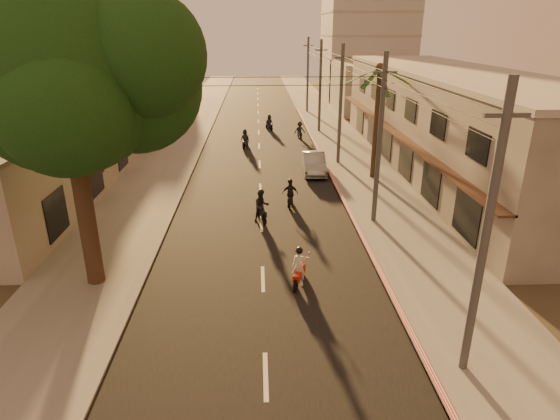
# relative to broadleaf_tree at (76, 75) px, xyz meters

# --- Properties ---
(ground) EXTENTS (160.00, 160.00, 0.00)m
(ground) POSITION_rel_broadleaf_tree_xyz_m (6.61, -2.14, -8.48)
(ground) COLOR #383023
(ground) RESTS_ON ground
(road) EXTENTS (10.00, 140.00, 0.02)m
(road) POSITION_rel_broadleaf_tree_xyz_m (6.61, 17.86, -8.47)
(road) COLOR black
(road) RESTS_ON ground
(sidewalk_right) EXTENTS (5.00, 140.00, 0.12)m
(sidewalk_right) POSITION_rel_broadleaf_tree_xyz_m (14.11, 17.86, -8.42)
(sidewalk_right) COLOR slate
(sidewalk_right) RESTS_ON ground
(sidewalk_left) EXTENTS (5.00, 140.00, 0.12)m
(sidewalk_left) POSITION_rel_broadleaf_tree_xyz_m (-0.89, 17.86, -8.42)
(sidewalk_left) COLOR slate
(sidewalk_left) RESTS_ON ground
(curb_stripe) EXTENTS (0.20, 60.00, 0.20)m
(curb_stripe) POSITION_rel_broadleaf_tree_xyz_m (11.71, 12.86, -8.38)
(curb_stripe) COLOR red
(curb_stripe) RESTS_ON ground
(shophouse_row) EXTENTS (8.80, 34.20, 7.30)m
(shophouse_row) POSITION_rel_broadleaf_tree_xyz_m (20.57, 15.86, -4.83)
(shophouse_row) COLOR gray
(shophouse_row) RESTS_ON ground
(left_building) EXTENTS (8.20, 24.20, 5.20)m
(left_building) POSITION_rel_broadleaf_tree_xyz_m (-7.37, 11.86, -5.88)
(left_building) COLOR #A7A497
(left_building) RESTS_ON ground
(broadleaf_tree) EXTENTS (9.60, 8.70, 12.10)m
(broadleaf_tree) POSITION_rel_broadleaf_tree_xyz_m (0.00, 0.00, 0.00)
(broadleaf_tree) COLOR black
(broadleaf_tree) RESTS_ON ground
(palm_tree) EXTENTS (5.00, 5.00, 8.20)m
(palm_tree) POSITION_rel_broadleaf_tree_xyz_m (14.61, 13.86, -1.33)
(palm_tree) COLOR black
(palm_tree) RESTS_ON ground
(utility_poles) EXTENTS (1.20, 48.26, 9.00)m
(utility_poles) POSITION_rel_broadleaf_tree_xyz_m (12.81, 17.86, -1.94)
(utility_poles) COLOR #38383A
(utility_poles) RESTS_ON ground
(filler_right) EXTENTS (8.00, 14.00, 6.00)m
(filler_right) POSITION_rel_broadleaf_tree_xyz_m (20.61, 42.86, -5.48)
(filler_right) COLOR #A7A497
(filler_right) RESTS_ON ground
(filler_left_near) EXTENTS (8.00, 14.00, 4.40)m
(filler_left_near) POSITION_rel_broadleaf_tree_xyz_m (-7.39, 31.86, -6.28)
(filler_left_near) COLOR #A7A497
(filler_left_near) RESTS_ON ground
(filler_left_far) EXTENTS (8.00, 14.00, 7.00)m
(filler_left_far) POSITION_rel_broadleaf_tree_xyz_m (-7.39, 49.86, -4.98)
(filler_left_far) COLOR #A7A497
(filler_left_far) RESTS_ON ground
(scooter_red) EXTENTS (0.94, 1.72, 1.75)m
(scooter_red) POSITION_rel_broadleaf_tree_xyz_m (8.12, -0.70, -7.69)
(scooter_red) COLOR black
(scooter_red) RESTS_ON ground
(scooter_mid_a) EXTENTS (1.17, 1.86, 1.86)m
(scooter_mid_a) POSITION_rel_broadleaf_tree_xyz_m (6.64, 6.34, -7.63)
(scooter_mid_a) COLOR black
(scooter_mid_a) RESTS_ON ground
(scooter_mid_b) EXTENTS (1.03, 1.75, 1.72)m
(scooter_mid_b) POSITION_rel_broadleaf_tree_xyz_m (8.37, 8.55, -7.70)
(scooter_mid_b) COLOR black
(scooter_mid_b) RESTS_ON ground
(scooter_far_a) EXTENTS (1.02, 1.72, 1.71)m
(scooter_far_a) POSITION_rel_broadleaf_tree_xyz_m (5.38, 23.24, -7.70)
(scooter_far_a) COLOR black
(scooter_far_a) RESTS_ON ground
(scooter_far_b) EXTENTS (1.20, 1.76, 1.73)m
(scooter_far_b) POSITION_rel_broadleaf_tree_xyz_m (10.55, 26.70, -7.68)
(scooter_far_b) COLOR black
(scooter_far_b) RESTS_ON ground
(parked_car) EXTENTS (1.88, 4.63, 1.49)m
(parked_car) POSITION_rel_broadleaf_tree_xyz_m (10.59, 15.39, -7.73)
(parked_car) COLOR #929599
(parked_car) RESTS_ON ground
(scooter_far_c) EXTENTS (1.11, 1.57, 1.64)m
(scooter_far_c) POSITION_rel_broadleaf_tree_xyz_m (7.74, 30.93, -7.73)
(scooter_far_c) COLOR black
(scooter_far_c) RESTS_ON ground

